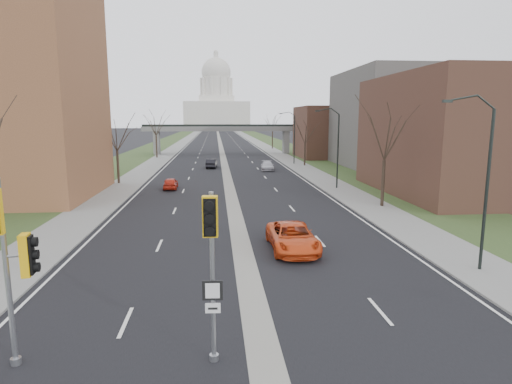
{
  "coord_description": "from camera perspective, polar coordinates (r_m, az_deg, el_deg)",
  "views": [
    {
      "loc": [
        -1.49,
        -13.59,
        7.66
      ],
      "look_at": [
        0.71,
        9.62,
        3.65
      ],
      "focal_mm": 30.0,
      "sensor_mm": 36.0,
      "label": 1
    }
  ],
  "objects": [
    {
      "name": "ground",
      "position": [
        15.67,
        0.78,
        -19.52
      ],
      "size": [
        700.0,
        700.0,
        0.0
      ],
      "primitive_type": "plane",
      "color": "black",
      "rests_on": "ground"
    },
    {
      "name": "road_surface",
      "position": [
        163.77,
        -4.93,
        7.04
      ],
      "size": [
        20.0,
        600.0,
        0.01
      ],
      "primitive_type": "cube",
      "color": "black",
      "rests_on": "ground"
    },
    {
      "name": "median_strip",
      "position": [
        163.77,
        -4.93,
        7.04
      ],
      "size": [
        1.2,
        600.0,
        0.02
      ],
      "primitive_type": "cube",
      "color": "gray",
      "rests_on": "ground"
    },
    {
      "name": "sidewalk_right",
      "position": [
        164.32,
        -0.71,
        7.1
      ],
      "size": [
        4.0,
        600.0,
        0.12
      ],
      "primitive_type": "cube",
      "color": "gray",
      "rests_on": "ground"
    },
    {
      "name": "sidewalk_left",
      "position": [
        164.1,
        -9.15,
        6.98
      ],
      "size": [
        4.0,
        600.0,
        0.12
      ],
      "primitive_type": "cube",
      "color": "gray",
      "rests_on": "ground"
    },
    {
      "name": "grass_verge_right",
      "position": [
        164.92,
        1.39,
        7.11
      ],
      "size": [
        8.0,
        600.0,
        0.1
      ],
      "primitive_type": "cube",
      "color": "#2A401D",
      "rests_on": "ground"
    },
    {
      "name": "grass_verge_left",
      "position": [
        164.59,
        -11.25,
        6.92
      ],
      "size": [
        8.0,
        600.0,
        0.1
      ],
      "primitive_type": "cube",
      "color": "#2A401D",
      "rests_on": "ground"
    },
    {
      "name": "commercial_block_near",
      "position": [
        48.81,
        26.27,
        6.81
      ],
      "size": [
        16.0,
        20.0,
        12.0
      ],
      "primitive_type": "cube",
      "color": "#4E3124",
      "rests_on": "ground"
    },
    {
      "name": "commercial_block_mid",
      "position": [
        71.91,
        19.04,
        9.1
      ],
      "size": [
        18.0,
        22.0,
        15.0
      ],
      "primitive_type": "cube",
      "color": "#5A5853",
      "rests_on": "ground"
    },
    {
      "name": "commercial_block_far",
      "position": [
        86.87,
        10.37,
        7.84
      ],
      "size": [
        14.0,
        14.0,
        10.0
      ],
      "primitive_type": "cube",
      "color": "#4E3124",
      "rests_on": "ground"
    },
    {
      "name": "pedestrian_bridge",
      "position": [
        93.64,
        -4.55,
        8.0
      ],
      "size": [
        34.0,
        3.0,
        6.45
      ],
      "color": "slate",
      "rests_on": "ground"
    },
    {
      "name": "capitol",
      "position": [
        333.77,
        -5.26,
        11.59
      ],
      "size": [
        48.0,
        42.0,
        55.75
      ],
      "color": "silver",
      "rests_on": "ground"
    },
    {
      "name": "streetlight_near",
      "position": [
        23.24,
        27.29,
        6.93
      ],
      "size": [
        2.61,
        0.2,
        8.7
      ],
      "color": "black",
      "rests_on": "sidewalk_right"
    },
    {
      "name": "streetlight_mid",
      "position": [
        47.27,
        10.01,
        8.75
      ],
      "size": [
        2.61,
        0.2,
        8.7
      ],
      "color": "black",
      "rests_on": "sidewalk_right"
    },
    {
      "name": "streetlight_far",
      "position": [
        72.67,
        4.53,
        9.17
      ],
      "size": [
        2.61,
        0.2,
        8.7
      ],
      "color": "black",
      "rests_on": "sidewalk_right"
    },
    {
      "name": "tree_left_b",
      "position": [
        52.88,
        -18.16,
        7.72
      ],
      "size": [
        6.75,
        6.75,
        8.81
      ],
      "color": "#382B21",
      "rests_on": "sidewalk_left"
    },
    {
      "name": "tree_left_c",
      "position": [
        86.36,
        -13.24,
        9.09
      ],
      "size": [
        7.65,
        7.65,
        9.99
      ],
      "color": "#382B21",
      "rests_on": "sidewalk_left"
    },
    {
      "name": "tree_right_a",
      "position": [
        38.44,
        16.89,
        7.81
      ],
      "size": [
        7.2,
        7.2,
        9.4
      ],
      "color": "#382B21",
      "rests_on": "sidewalk_right"
    },
    {
      "name": "tree_right_b",
      "position": [
        70.13,
        6.58,
        8.19
      ],
      "size": [
        6.3,
        6.3,
        8.22
      ],
      "color": "#382B21",
      "rests_on": "sidewalk_right"
    },
    {
      "name": "tree_right_c",
      "position": [
        109.55,
        2.21,
        9.43
      ],
      "size": [
        7.65,
        7.65,
        9.99
      ],
      "color": "#382B21",
      "rests_on": "sidewalk_right"
    },
    {
      "name": "signal_pole_left",
      "position": [
        14.72,
        -30.02,
        -6.36
      ],
      "size": [
        1.03,
        1.16,
        5.97
      ],
      "rotation": [
        0.0,
        0.0,
        0.11
      ],
      "color": "gray",
      "rests_on": "ground"
    },
    {
      "name": "signal_pole_median",
      "position": [
        12.95,
        -5.98,
        -7.51
      ],
      "size": [
        0.64,
        0.9,
        5.5
      ],
      "rotation": [
        0.0,
        0.0,
        -0.06
      ],
      "color": "gray",
      "rests_on": "ground"
    },
    {
      "name": "car_left_near",
      "position": [
        48.04,
        -11.31,
        1.15
      ],
      "size": [
        1.57,
        3.73,
        1.26
      ],
      "primitive_type": "imported",
      "rotation": [
        0.0,
        0.0,
        3.16
      ],
      "color": "red",
      "rests_on": "ground"
    },
    {
      "name": "car_left_far",
      "position": [
        67.77,
        -5.94,
        3.81
      ],
      "size": [
        1.85,
        4.38,
        1.41
      ],
      "primitive_type": "imported",
      "rotation": [
        0.0,
        0.0,
        3.05
      ],
      "color": "black",
      "rests_on": "ground"
    },
    {
      "name": "car_right_near",
      "position": [
        25.39,
        4.88,
        -6.01
      ],
      "size": [
        2.65,
        5.64,
        1.56
      ],
      "primitive_type": "imported",
      "rotation": [
        0.0,
        0.0,
        0.01
      ],
      "color": "#D94617",
      "rests_on": "ground"
    },
    {
      "name": "car_right_mid",
      "position": [
        64.46,
        1.51,
        3.52
      ],
      "size": [
        2.21,
        4.7,
        1.33
      ],
      "primitive_type": "imported",
      "rotation": [
        0.0,
        0.0,
        -0.08
      ],
      "color": "#BAB9C1",
      "rests_on": "ground"
    }
  ]
}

